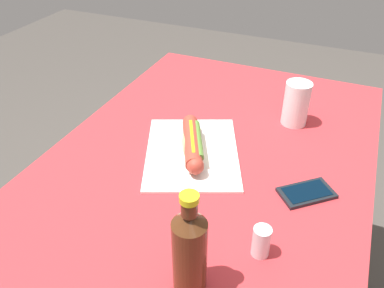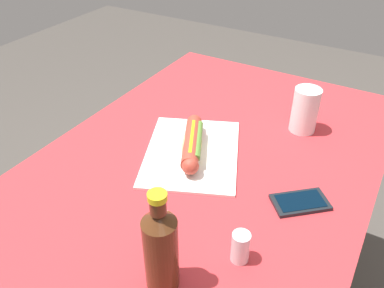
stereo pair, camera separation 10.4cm
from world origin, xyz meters
name	(u,v)px [view 1 (the left image)]	position (x,y,z in m)	size (l,w,h in m)	color
dining_table	(210,193)	(0.00, 0.00, 0.62)	(1.17, 0.82, 0.77)	brown
paper_wrapper	(192,152)	(0.02, -0.05, 0.77)	(0.32, 0.24, 0.01)	white
hot_dog	(192,143)	(0.02, -0.05, 0.80)	(0.22, 0.13, 0.05)	#E5BC75
cell_phone	(307,193)	(0.06, 0.26, 0.77)	(0.14, 0.14, 0.01)	black
soda_bottle	(190,249)	(0.39, 0.11, 0.86)	(0.06, 0.06, 0.22)	#4C2814
drinking_cup	(296,103)	(-0.24, 0.17, 0.83)	(0.07, 0.07, 0.13)	white
salt_shaker	(261,241)	(0.27, 0.21, 0.80)	(0.04, 0.04, 0.07)	silver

